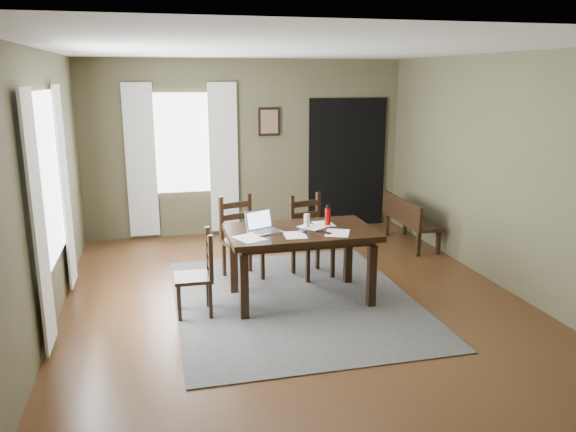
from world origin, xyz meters
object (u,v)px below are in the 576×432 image
object	(u,v)px
chair_end	(198,274)
bench	(408,217)
chair_back_left	(241,239)
laptop	(262,226)
water_bottle	(328,216)
chair_back_right	(311,237)
dining_table	(301,238)

from	to	relation	value
chair_end	bench	distance (m)	3.69
chair_back_left	laptop	distance (m)	0.93
laptop	water_bottle	distance (m)	0.77
bench	water_bottle	world-z (taller)	water_bottle
chair_back_left	chair_back_right	distance (m)	0.87
chair_back_right	chair_back_left	bearing A→B (deg)	156.66
dining_table	water_bottle	bearing A→B (deg)	18.53
dining_table	bench	bearing A→B (deg)	38.52
dining_table	chair_back_left	size ratio (longest dim) A/B	1.59
chair_back_right	bench	bearing A→B (deg)	12.76
chair_back_left	chair_back_right	bearing A→B (deg)	-24.20
dining_table	chair_back_left	xyz separation A→B (m)	(-0.53, 0.87, -0.22)
dining_table	bench	distance (m)	2.68
chair_back_right	water_bottle	xyz separation A→B (m)	(0.01, -0.63, 0.42)
chair_back_left	water_bottle	size ratio (longest dim) A/B	4.43
laptop	water_bottle	world-z (taller)	water_bottle
dining_table	chair_back_left	distance (m)	1.04
dining_table	bench	world-z (taller)	dining_table
bench	laptop	bearing A→B (deg)	123.12
chair_end	chair_back_right	bearing A→B (deg)	121.66
chair_end	chair_back_right	world-z (taller)	chair_back_right
chair_back_right	bench	distance (m)	1.98
chair_back_left	laptop	xyz separation A→B (m)	(0.11, -0.85, 0.37)
chair_back_right	laptop	xyz separation A→B (m)	(-0.75, -0.72, 0.37)
dining_table	water_bottle	size ratio (longest dim) A/B	7.04
bench	water_bottle	distance (m)	2.38
dining_table	chair_end	bearing A→B (deg)	-173.27
dining_table	chair_end	world-z (taller)	chair_end
chair_end	water_bottle	bearing A→B (deg)	100.30
laptop	chair_back_left	bearing A→B (deg)	73.16
chair_back_right	laptop	world-z (taller)	laptop
chair_end	laptop	bearing A→B (deg)	103.27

